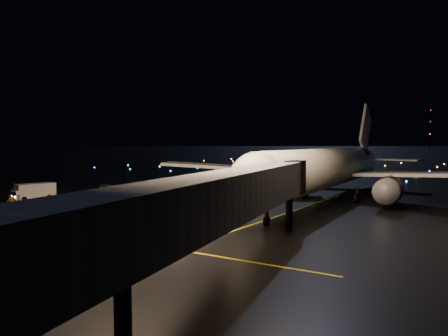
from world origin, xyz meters
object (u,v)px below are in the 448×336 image
Objects in this scene: crew_a at (19,202)px; baggage_cart_2 at (140,187)px; baggage_cart_1 at (156,189)px; service_truck at (35,192)px; airliner at (333,146)px; baggage_cart_3 at (107,190)px; pushback_tug at (161,233)px; belt_loader at (187,206)px; crew_c at (195,193)px; crew_b at (10,202)px; baggage_cart_0 at (176,192)px.

crew_a is 0.90× the size of baggage_cart_2.
service_truck is at bearing -114.22° from baggage_cart_1.
airliner is 35.54m from baggage_cart_3.
belt_loader is at bearing 111.57° from pushback_tug.
pushback_tug is at bearing -39.37° from baggage_cart_1.
baggage_cart_2 is at bearing 140.86° from belt_loader.
baggage_cart_3 is (-14.79, -3.34, -0.15)m from crew_c.
crew_c is at bearing 33.36° from crew_b.
crew_b is at bearing -93.68° from baggage_cart_1.
crew_c reaches higher than baggage_cart_3.
belt_loader reaches higher than baggage_cart_0.
crew_c is 15.16m from baggage_cart_3.
baggage_cart_0 is 9.83m from baggage_cart_2.
baggage_cart_0 is at bearing 41.78° from crew_b.
belt_loader is 28.58m from service_truck.
baggage_cart_3 is at bearing -171.91° from baggage_cart_0.
crew_b is at bearing -137.84° from airliner.
belt_loader is 3.12× the size of baggage_cart_0.
crew_c is (-9.32, 14.34, -0.55)m from belt_loader.
pushback_tug reaches higher than crew_b.
crew_b is (-0.39, -0.93, 0.05)m from crew_a.
airliner is at bearing 46.97° from service_truck.
baggage_cart_2 is 0.99× the size of baggage_cart_3.
baggage_cart_2 is 6.30m from baggage_cart_3.
airliner is 21.37m from crew_c.
crew_a is (5.30, -5.94, -0.38)m from service_truck.
pushback_tug is 38.79m from baggage_cart_2.
baggage_cart_3 is at bearing 78.38° from service_truck.
pushback_tug reaches higher than baggage_cart_2.
baggage_cart_0 is at bearing 121.74° from pushback_tug.
baggage_cart_2 is at bearing -167.09° from airliner.
belt_loader is at bearing -58.80° from baggage_cart_0.
baggage_cart_2 is at bearing 66.87° from crew_b.
crew_c is at bearing -3.94° from baggage_cart_1.
baggage_cart_3 is (-1.43, -6.13, 0.00)m from baggage_cart_2.
belt_loader is 3.66× the size of crew_a.
baggage_cart_0 is 1.05× the size of baggage_cart_3.
crew_c is (19.22, 12.87, -0.27)m from service_truck.
baggage_cart_2 is (-30.25, -8.37, -7.00)m from airliner.
airliner is at bearing 32.86° from baggage_cart_3.
belt_loader is 3.28× the size of baggage_cart_3.
airliner is 28.61× the size of baggage_cart_1.
baggage_cart_3 is at bearing 153.40° from belt_loader.
pushback_tug reaches higher than baggage_cart_3.
service_truck reaches higher than crew_b.
baggage_cart_0 is at bearing -16.65° from baggage_cart_2.
baggage_cart_2 is at bearing -179.71° from baggage_cart_1.
airliner is at bearing 36.89° from crew_a.
baggage_cart_3 is (-29.02, 21.14, -0.17)m from pushback_tug.
baggage_cart_0 reaches higher than baggage_cart_1.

